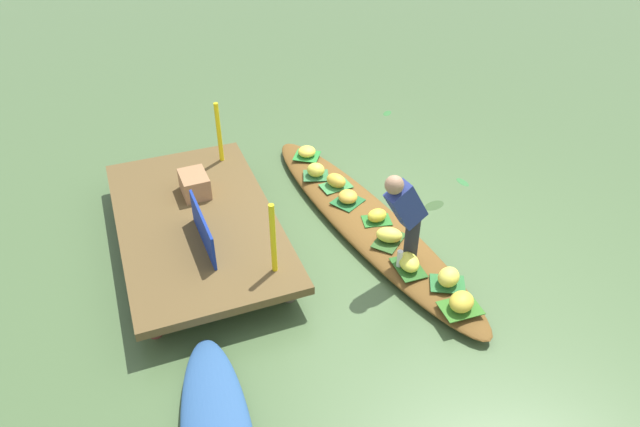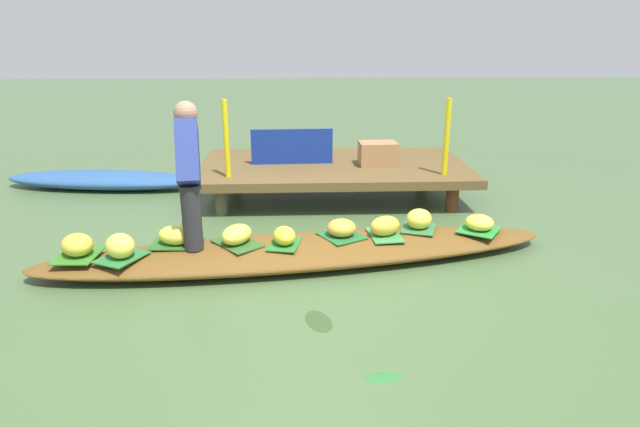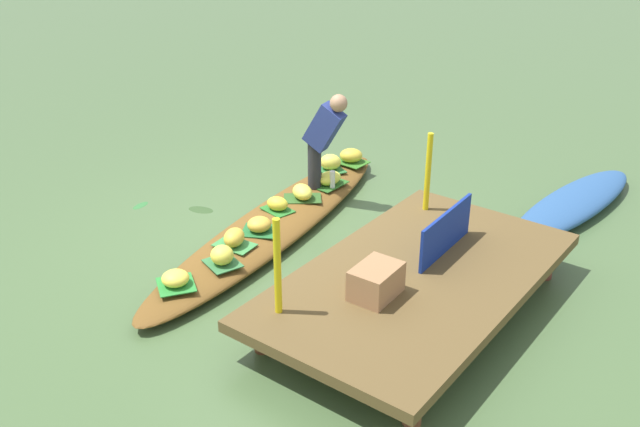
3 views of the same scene
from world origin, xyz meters
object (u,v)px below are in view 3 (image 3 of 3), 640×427
at_px(moored_boat, 574,203).
at_px(banana_bunch_8, 259,224).
at_px(banana_bunch_6, 330,178).
at_px(water_bottle, 332,180).
at_px(banana_bunch_3, 330,162).
at_px(vendor_boat, 275,224).
at_px(banana_bunch_5, 351,155).
at_px(banana_bunch_2, 277,204).
at_px(banana_bunch_7, 302,192).
at_px(banana_bunch_0, 222,255).
at_px(produce_crate, 376,281).
at_px(banana_bunch_1, 175,278).
at_px(vendor_person, 324,135).
at_px(banana_bunch_4, 234,237).
at_px(market_banner, 446,232).

relative_size(moored_boat, banana_bunch_8, 10.03).
height_order(moored_boat, banana_bunch_8, banana_bunch_8).
distance_m(banana_bunch_6, water_bottle, 0.11).
bearing_deg(banana_bunch_3, water_bottle, 38.59).
relative_size(vendor_boat, banana_bunch_5, 15.41).
bearing_deg(banana_bunch_2, banana_bunch_6, 177.11).
relative_size(vendor_boat, banana_bunch_7, 14.66).
relative_size(banana_bunch_0, produce_crate, 0.56).
bearing_deg(banana_bunch_5, moored_boat, 104.26).
distance_m(banana_bunch_2, banana_bunch_7, 0.41).
distance_m(banana_bunch_1, banana_bunch_3, 3.11).
xyz_separation_m(banana_bunch_0, water_bottle, (-2.08, -0.21, 0.01)).
xyz_separation_m(banana_bunch_5, vendor_person, (0.89, 0.23, 0.59)).
relative_size(banana_bunch_3, banana_bunch_4, 0.93).
distance_m(banana_bunch_3, produce_crate, 3.27).
relative_size(banana_bunch_8, market_banner, 0.26).
bearing_deg(banana_bunch_2, market_banner, 88.32).
distance_m(banana_bunch_8, produce_crate, 1.94).
distance_m(banana_bunch_1, market_banner, 2.53).
relative_size(moored_boat, banana_bunch_3, 9.69).
height_order(moored_boat, banana_bunch_2, banana_bunch_2).
height_order(banana_bunch_1, banana_bunch_6, banana_bunch_6).
xyz_separation_m(banana_bunch_1, market_banner, (-1.71, 1.83, 0.34)).
xyz_separation_m(banana_bunch_4, banana_bunch_5, (-2.55, -0.34, 0.00)).
height_order(banana_bunch_4, banana_bunch_5, banana_bunch_5).
relative_size(banana_bunch_2, banana_bunch_7, 0.81).
bearing_deg(vendor_boat, banana_bunch_1, -1.29).
distance_m(vendor_boat, banana_bunch_0, 1.14).
bearing_deg(banana_bunch_6, banana_bunch_7, -1.32).
bearing_deg(banana_bunch_1, banana_bunch_7, -173.74).
relative_size(banana_bunch_5, market_banner, 0.30).
distance_m(banana_bunch_2, banana_bunch_6, 0.92).
relative_size(vendor_boat, banana_bunch_6, 14.80).
xyz_separation_m(banana_bunch_1, banana_bunch_8, (-1.27, -0.10, 0.01)).
height_order(banana_bunch_0, banana_bunch_8, banana_bunch_0).
xyz_separation_m(moored_boat, produce_crate, (3.43, -0.53, 0.42)).
xyz_separation_m(market_banner, produce_crate, (1.02, -0.10, -0.07)).
height_order(vendor_boat, banana_bunch_5, banana_bunch_5).
distance_m(vendor_boat, banana_bunch_4, 0.78).
bearing_deg(produce_crate, vendor_boat, -116.16).
xyz_separation_m(banana_bunch_3, vendor_person, (0.53, 0.29, 0.58)).
distance_m(banana_bunch_3, banana_bunch_7, 0.94).
distance_m(moored_boat, banana_bunch_3, 2.96).
relative_size(banana_bunch_1, banana_bunch_2, 1.03).
distance_m(banana_bunch_3, banana_bunch_5, 0.37).
bearing_deg(market_banner, banana_bunch_8, -79.08).
distance_m(banana_bunch_7, market_banner, 2.15).
height_order(banana_bunch_6, produce_crate, produce_crate).
relative_size(moored_boat, banana_bunch_1, 10.12).
distance_m(banana_bunch_6, market_banner, 2.31).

